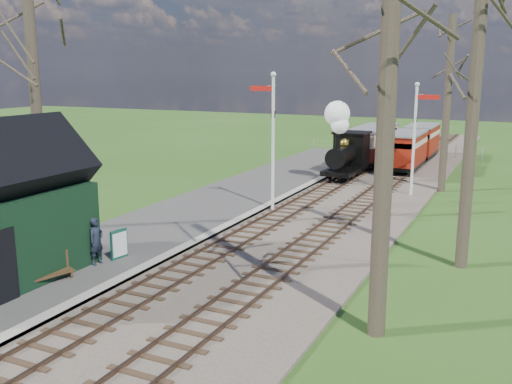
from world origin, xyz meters
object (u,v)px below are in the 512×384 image
at_px(bench, 47,269).
at_px(person, 96,241).
at_px(semaphore_far, 416,131).
at_px(red_carriage_a, 406,150).
at_px(sign_board, 119,244).
at_px(locomotive, 345,145).
at_px(red_carriage_b, 421,141).
at_px(semaphore_near, 272,132).
at_px(coach, 372,143).

bearing_deg(bench, person, 82.44).
bearing_deg(bench, semaphore_far, 66.99).
distance_m(red_carriage_a, sign_board, 22.19).
bearing_deg(person, sign_board, -20.08).
height_order(semaphore_far, person, semaphore_far).
relative_size(locomotive, red_carriage_b, 0.95).
xyz_separation_m(semaphore_near, person, (-1.91, -9.35, -2.66)).
bearing_deg(coach, semaphore_far, -63.39).
bearing_deg(semaphore_near, coach, 87.01).
xyz_separation_m(red_carriage_b, sign_board, (-4.99, -27.10, -0.71)).
height_order(coach, red_carriage_b, coach).
bearing_deg(semaphore_far, sign_board, -114.86).
bearing_deg(sign_board, red_carriage_b, 79.56).
bearing_deg(red_carriage_b, person, -100.74).
distance_m(locomotive, sign_board, 17.49).
bearing_deg(red_carriage_a, semaphore_far, -75.78).
distance_m(semaphore_far, locomotive, 5.29).
relative_size(semaphore_near, person, 4.09).
xyz_separation_m(red_carriage_a, bench, (-5.53, -24.20, -0.81)).
height_order(semaphore_near, coach, semaphore_near).
distance_m(semaphore_far, red_carriage_b, 12.78).
height_order(semaphore_far, bench, semaphore_far).
xyz_separation_m(locomotive, person, (-2.67, -18.01, -1.10)).
bearing_deg(person, semaphore_near, -10.39).
relative_size(locomotive, person, 2.93).
xyz_separation_m(semaphore_far, sign_board, (-6.77, -14.60, -2.66)).
height_order(coach, sign_board, coach).
bearing_deg(red_carriage_a, red_carriage_b, 90.00).
distance_m(semaphore_far, sign_board, 16.31).
distance_m(semaphore_near, semaphore_far, 7.91).
bearing_deg(semaphore_far, red_carriage_b, 98.08).
distance_m(sign_board, person, 0.84).
xyz_separation_m(coach, red_carriage_a, (2.60, -1.73, -0.12)).
height_order(locomotive, red_carriage_a, locomotive).
distance_m(locomotive, person, 18.24).
height_order(coach, person, coach).
distance_m(coach, red_carriage_b, 4.58).
bearing_deg(locomotive, person, -98.44).
bearing_deg(locomotive, bench, -98.35).
distance_m(red_carriage_a, red_carriage_b, 5.50).
bearing_deg(semaphore_near, red_carriage_b, 79.68).
bearing_deg(bench, red_carriage_b, 79.45).
bearing_deg(person, semaphore_far, -23.51).
distance_m(semaphore_near, red_carriage_b, 18.94).
height_order(semaphore_near, red_carriage_b, semaphore_near).
relative_size(locomotive, coach, 0.62).
xyz_separation_m(red_carriage_a, person, (-5.28, -22.35, -0.43)).
bearing_deg(semaphore_far, person, -114.70).
xyz_separation_m(semaphore_near, coach, (0.77, 14.73, -2.11)).
xyz_separation_m(semaphore_far, red_carriage_a, (-1.77, 7.00, -1.96)).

